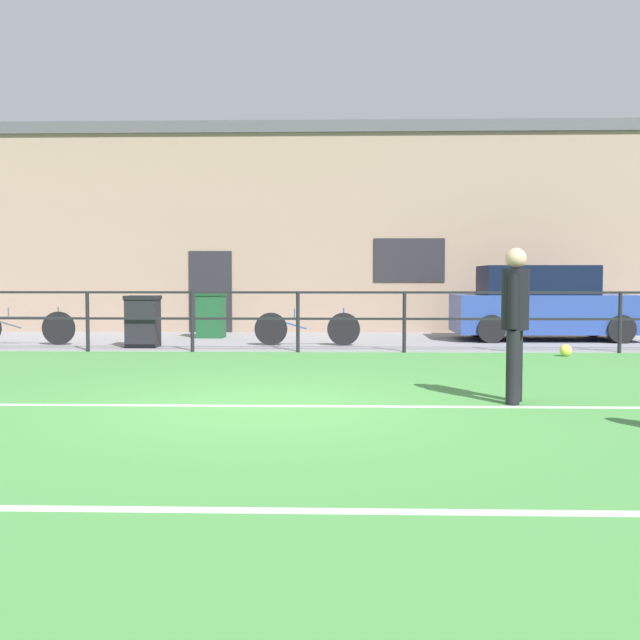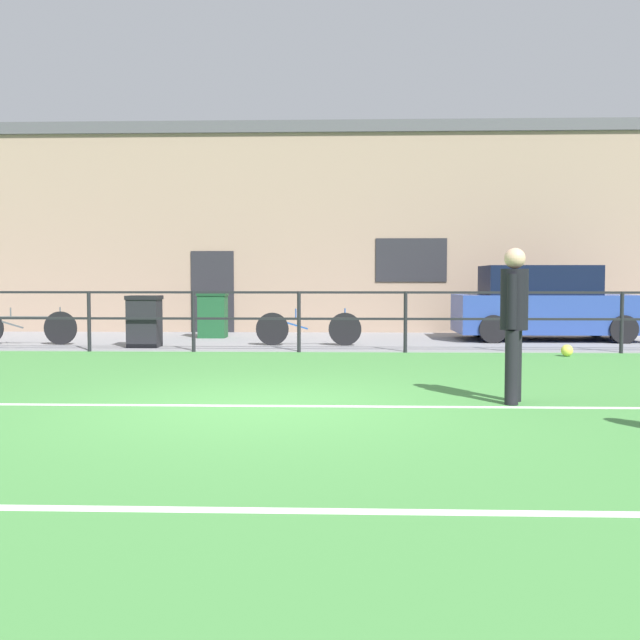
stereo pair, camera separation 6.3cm
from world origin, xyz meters
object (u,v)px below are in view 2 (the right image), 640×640
(player_goalkeeper, at_px, (514,315))
(soccer_ball_match, at_px, (567,350))
(bicycle_parked_1, at_px, (308,328))
(trash_bin_1, at_px, (144,321))
(parked_car_red, at_px, (544,305))
(bicycle_parked_0, at_px, (24,327))
(trash_bin_0, at_px, (213,315))

(player_goalkeeper, height_order, soccer_ball_match, player_goalkeeper)
(bicycle_parked_1, distance_m, trash_bin_1, 3.29)
(parked_car_red, relative_size, trash_bin_1, 3.90)
(bicycle_parked_0, bearing_deg, soccer_ball_match, -9.64)
(soccer_ball_match, xyz_separation_m, trash_bin_1, (-7.97, 1.34, 0.43))
(player_goalkeeper, distance_m, parked_car_red, 8.87)
(soccer_ball_match, relative_size, bicycle_parked_0, 0.09)
(parked_car_red, height_order, trash_bin_0, parked_car_red)
(player_goalkeeper, distance_m, bicycle_parked_1, 7.38)
(bicycle_parked_0, bearing_deg, player_goalkeeper, -38.83)
(player_goalkeeper, distance_m, soccer_ball_match, 5.55)
(player_goalkeeper, relative_size, trash_bin_0, 1.63)
(parked_car_red, distance_m, trash_bin_1, 8.72)
(bicycle_parked_0, bearing_deg, trash_bin_1, -9.82)
(bicycle_parked_1, xyz_separation_m, trash_bin_0, (-2.33, 2.00, 0.18))
(soccer_ball_match, relative_size, trash_bin_1, 0.20)
(player_goalkeeper, relative_size, bicycle_parked_1, 0.79)
(player_goalkeeper, bearing_deg, trash_bin_1, -117.26)
(trash_bin_1, bearing_deg, trash_bin_0, 69.25)
(soccer_ball_match, bearing_deg, bicycle_parked_1, 159.02)
(bicycle_parked_1, bearing_deg, parked_car_red, 17.22)
(bicycle_parked_0, height_order, trash_bin_0, trash_bin_0)
(player_goalkeeper, xyz_separation_m, trash_bin_0, (-4.94, 8.87, -0.42))
(player_goalkeeper, relative_size, parked_car_red, 0.43)
(soccer_ball_match, height_order, trash_bin_0, trash_bin_0)
(trash_bin_0, bearing_deg, trash_bin_1, -110.75)
(trash_bin_1, bearing_deg, bicycle_parked_0, 170.18)
(player_goalkeeper, bearing_deg, bicycle_parked_0, -108.60)
(soccer_ball_match, bearing_deg, player_goalkeeper, -112.41)
(trash_bin_0, relative_size, trash_bin_1, 1.02)
(player_goalkeeper, height_order, bicycle_parked_0, player_goalkeeper)
(bicycle_parked_1, relative_size, trash_bin_1, 2.10)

